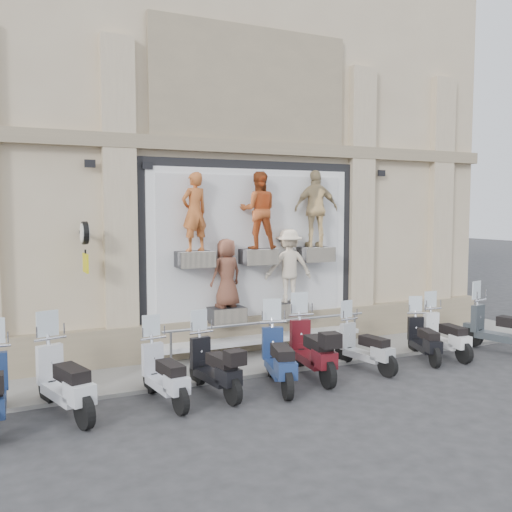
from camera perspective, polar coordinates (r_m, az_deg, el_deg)
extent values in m
plane|color=#2A2A2C|center=(11.38, 6.09, -12.83)|extent=(90.00, 90.00, 0.00)
cube|color=gray|center=(13.12, 1.18, -10.21)|extent=(16.00, 2.20, 0.08)
cube|color=black|center=(13.49, -0.45, 0.38)|extent=(5.60, 0.10, 4.30)
cube|color=white|center=(13.43, -0.34, 0.36)|extent=(5.10, 0.06, 3.90)
cube|color=white|center=(13.40, -0.27, 0.35)|extent=(4.70, 0.04, 3.60)
cube|color=white|center=(13.42, 0.31, -8.20)|extent=(5.10, 0.75, 0.10)
cube|color=#28282B|center=(12.56, -6.13, -0.32)|extent=(0.80, 0.50, 0.35)
imported|color=orange|center=(12.52, -6.18, 4.41)|extent=(0.71, 0.56, 1.72)
cube|color=#28282B|center=(13.16, 0.24, -0.06)|extent=(0.80, 0.50, 0.35)
imported|color=#A0471F|center=(13.11, 0.24, 4.57)|extent=(1.03, 0.92, 1.77)
cube|color=#28282B|center=(13.91, 5.99, 0.18)|extent=(0.80, 0.50, 0.35)
imported|color=tan|center=(13.86, 6.03, 4.73)|extent=(1.15, 0.65, 1.85)
cube|color=#28282B|center=(13.01, -2.95, -5.90)|extent=(0.80, 0.50, 0.35)
imported|color=brown|center=(12.87, -2.97, -1.71)|extent=(0.86, 0.66, 1.56)
cube|color=#28282B|center=(13.70, 3.26, -5.36)|extent=(0.80, 0.50, 0.35)
imported|color=#F6E2C2|center=(13.55, 3.28, -0.98)|extent=(1.24, 0.86, 1.75)
cube|color=black|center=(12.08, -16.95, 2.27)|extent=(0.06, 0.56, 0.06)
cylinder|color=black|center=(11.81, -16.75, 2.22)|extent=(0.10, 0.46, 0.46)
cube|color=yellow|center=(11.85, -16.68, -0.68)|extent=(0.04, 0.50, 0.38)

